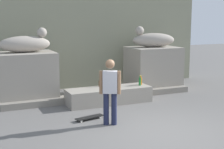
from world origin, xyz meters
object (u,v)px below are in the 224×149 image
Objects in this scene: statue_reclining_right at (153,39)px; skateboard at (90,117)px; bottle_orange at (141,81)px; bottle_brown at (100,83)px; skater at (110,89)px; bottle_green at (140,81)px; statue_reclining_left at (26,43)px.

statue_reclining_right is 2.04× the size of skateboard.
bottle_brown is at bearing 169.44° from bottle_orange.
skater is (-3.11, -3.26, -0.95)m from statue_reclining_right.
skateboard is 2.65m from bottle_green.
skateboard is 2.03m from bottle_brown.
bottle_green is at bearing -16.08° from bottle_brown.
skater reaches higher than bottle_orange.
bottle_brown is at bearing -78.85° from skater.
bottle_brown is at bearing -133.06° from skateboard.
bottle_orange is (0.10, 0.11, -0.01)m from bottle_green.
bottle_orange reaches higher than skateboard.
statue_reclining_left is 3.89m from bottle_orange.
bottle_brown is (0.97, 1.70, 0.53)m from skateboard.
bottle_orange is at bearing -10.56° from bottle_brown.
bottle_brown is at bearing 163.92° from bottle_green.
skateboard is at bearing -66.40° from statue_reclining_left.
bottle_orange is (2.32, 1.45, 0.55)m from skateboard.
skateboard is (-0.34, 0.59, -0.86)m from skater.
bottle_orange is at bearing -107.76° from skater.
statue_reclining_left is 0.95× the size of statue_reclining_right.
skater is (1.50, -3.25, -0.95)m from statue_reclining_left.
bottle_orange is at bearing -19.14° from statue_reclining_left.
statue_reclining_right is 2.96m from bottle_brown.
bottle_green is 1.31m from bottle_brown.
bottle_green reaches higher than skateboard.
bottle_green reaches higher than bottle_brown.
statue_reclining_left is at bearing 11.73° from statue_reclining_right.
statue_reclining_left is 3.42m from skateboard.
statue_reclining_right is at bearing 47.13° from bottle_orange.
bottle_green is (2.22, 1.34, 0.56)m from skateboard.
statue_reclining_right is at bearing 21.26° from bottle_brown.
skateboard is 2.71× the size of bottle_orange.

